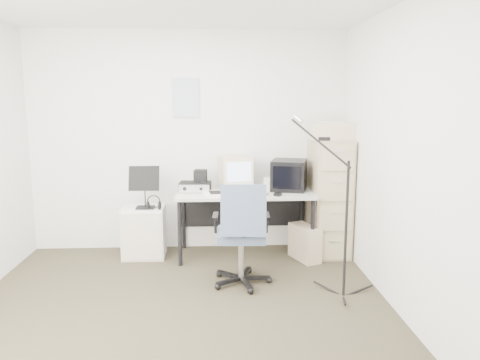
{
  "coord_description": "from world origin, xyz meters",
  "views": [
    {
      "loc": [
        0.32,
        -3.58,
        1.75
      ],
      "look_at": [
        0.55,
        0.95,
        0.95
      ],
      "focal_mm": 35.0,
      "sensor_mm": 36.0,
      "label": 1
    }
  ],
  "objects_px": {
    "desk": "(245,224)",
    "office_chair": "(241,233)",
    "filing_cabinet": "(329,197)",
    "side_cart": "(144,232)"
  },
  "relations": [
    {
      "from": "filing_cabinet",
      "to": "desk",
      "type": "relative_size",
      "value": 0.87
    },
    {
      "from": "office_chair",
      "to": "desk",
      "type": "bearing_deg",
      "value": 86.45
    },
    {
      "from": "desk",
      "to": "side_cart",
      "type": "distance_m",
      "value": 1.12
    },
    {
      "from": "desk",
      "to": "office_chair",
      "type": "bearing_deg",
      "value": -96.05
    },
    {
      "from": "filing_cabinet",
      "to": "side_cart",
      "type": "xyz_separation_m",
      "value": [
        -2.07,
        -0.02,
        -0.37
      ]
    },
    {
      "from": "office_chair",
      "to": "side_cart",
      "type": "bearing_deg",
      "value": 144.15
    },
    {
      "from": "filing_cabinet",
      "to": "desk",
      "type": "xyz_separation_m",
      "value": [
        -0.95,
        -0.03,
        -0.29
      ]
    },
    {
      "from": "filing_cabinet",
      "to": "side_cart",
      "type": "bearing_deg",
      "value": -179.49
    },
    {
      "from": "filing_cabinet",
      "to": "desk",
      "type": "distance_m",
      "value": 0.99
    },
    {
      "from": "desk",
      "to": "office_chair",
      "type": "height_order",
      "value": "office_chair"
    }
  ]
}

